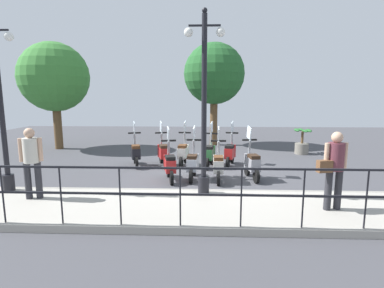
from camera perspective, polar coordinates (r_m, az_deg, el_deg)
ground_plane at (r=9.54m, az=2.97°, el=-5.56°), size 28.00×28.00×0.00m
promenade_walkway at (r=6.51m, az=3.30°, el=-12.06°), size 2.20×20.00×0.15m
fence_railing at (r=5.25m, az=3.59°, el=-7.99°), size 0.04×16.03×1.07m
lamp_post_near at (r=6.83m, az=2.30°, el=5.44°), size 0.26×0.90×4.16m
lamp_post_far at (r=8.30m, az=-32.49°, el=4.49°), size 0.26×0.90×4.10m
pedestrian_with_bag at (r=6.58m, az=25.47°, el=-3.61°), size 0.38×0.64×1.59m
pedestrian_distant at (r=7.49m, az=-28.28°, el=-2.33°), size 0.39×0.48×1.59m
tree_large at (r=14.91m, az=-24.75°, el=11.43°), size 3.04×3.04×4.75m
tree_distant at (r=14.72m, az=4.25°, el=13.11°), size 2.91×2.91×4.91m
potted_palm at (r=13.31m, az=20.21°, el=0.10°), size 1.06×0.66×1.05m
scooter_near_0 at (r=8.91m, az=11.33°, el=-3.60°), size 1.23×0.47×1.54m
scooter_near_1 at (r=8.57m, az=5.04°, el=-3.96°), size 1.23×0.44×1.54m
scooter_near_2 at (r=8.73m, az=0.15°, el=-3.69°), size 1.23×0.44×1.54m
scooter_near_3 at (r=8.61m, az=-4.26°, el=-3.89°), size 1.22×0.50×1.54m
scooter_far_0 at (r=10.46m, az=7.28°, el=-1.58°), size 1.21×0.53×1.54m
scooter_far_1 at (r=10.22m, az=3.38°, el=-1.77°), size 1.22×0.49×1.54m
scooter_far_2 at (r=10.43m, az=-1.66°, el=-1.53°), size 1.23×0.44×1.54m
scooter_far_3 at (r=10.45m, az=-5.53°, el=-1.55°), size 1.19×0.55×1.54m
scooter_far_4 at (r=10.53m, az=-10.69°, el=-1.59°), size 1.20×0.54×1.54m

